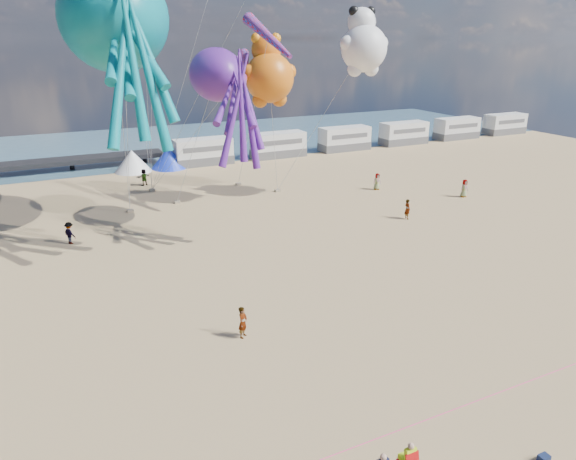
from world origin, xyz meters
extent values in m
plane|color=tan|center=(0.00, 0.00, 0.00)|extent=(120.00, 120.00, 0.00)
plane|color=#3D6174|center=(0.00, 55.00, 0.02)|extent=(120.00, 120.00, 0.00)
cube|color=silver|center=(6.00, 40.00, 1.50)|extent=(6.60, 2.50, 3.00)
cube|color=silver|center=(15.50, 40.00, 1.50)|extent=(6.60, 2.50, 3.00)
cube|color=silver|center=(25.00, 40.00, 1.50)|extent=(6.60, 2.50, 3.00)
cube|color=silver|center=(34.50, 40.00, 1.50)|extent=(6.60, 2.50, 3.00)
cube|color=silver|center=(44.00, 40.00, 1.50)|extent=(6.60, 2.50, 3.00)
cube|color=silver|center=(53.50, 40.00, 1.50)|extent=(6.60, 2.50, 3.00)
cone|color=white|center=(-2.00, 40.00, 1.20)|extent=(4.00, 4.00, 2.40)
cone|color=#1933CC|center=(2.00, 40.00, 1.20)|extent=(4.00, 4.00, 2.40)
cube|color=#152042|center=(3.61, -8.39, 0.15)|extent=(0.38, 0.28, 0.30)
cylinder|color=#F2338C|center=(0.00, -5.00, 0.02)|extent=(34.00, 0.03, 0.03)
imported|color=tan|center=(-2.93, 3.55, 0.82)|extent=(0.70, 0.69, 1.63)
imported|color=#7F6659|center=(23.91, 17.07, 0.82)|extent=(0.61, 0.40, 1.65)
imported|color=#7F6659|center=(-9.70, 20.24, 0.81)|extent=(0.94, 0.99, 1.62)
imported|color=#7F6659|center=(-1.96, 33.80, 0.83)|extent=(1.05, 0.72, 1.65)
imported|color=#7F6659|center=(15.31, 14.34, 0.83)|extent=(0.59, 1.56, 1.65)
imported|color=#7F6659|center=(18.06, 22.55, 0.81)|extent=(0.64, 0.48, 1.61)
cube|color=gray|center=(-4.68, 25.79, 0.11)|extent=(0.50, 0.35, 0.22)
cube|color=gray|center=(-0.49, 26.52, 0.11)|extent=(0.50, 0.35, 0.22)
cube|color=gray|center=(9.07, 25.99, 0.11)|extent=(0.50, 0.35, 0.22)
cube|color=gray|center=(6.52, 29.87, 0.11)|extent=(0.50, 0.35, 0.22)
cube|color=gray|center=(-1.73, 31.34, 0.11)|extent=(0.50, 0.35, 0.22)
camera|label=1|loc=(-10.29, -17.04, 13.76)|focal=32.00mm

